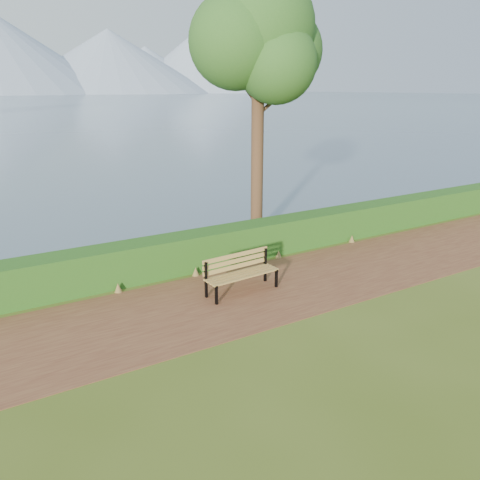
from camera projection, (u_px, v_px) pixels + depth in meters
ground at (273, 295)px, 11.38m from camera, size 140.00×140.00×0.00m
path at (266, 290)px, 11.62m from camera, size 40.00×3.40×0.01m
hedge at (222, 246)px, 13.35m from camera, size 32.00×0.85×1.00m
bench at (240, 270)px, 11.42m from camera, size 1.92×0.68×0.95m
tree at (258, 36)px, 13.75m from camera, size 4.36×3.62×8.40m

